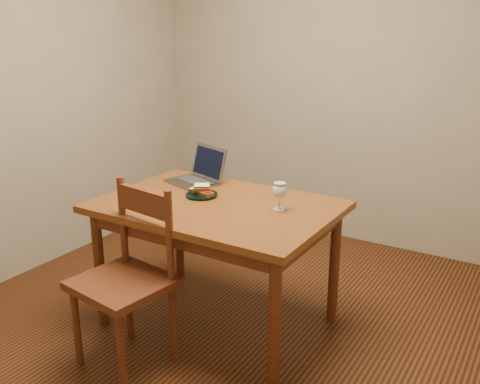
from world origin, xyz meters
The scene contains 11 objects.
floor centered at (0.00, 0.00, -0.01)m, with size 3.20×3.20×0.02m, color black.
back_wall centered at (0.00, 1.61, 1.30)m, with size 3.20×0.02×2.60m, color gray.
left_wall centered at (-1.61, 0.00, 1.30)m, with size 0.02×3.20×2.60m, color gray.
table centered at (-0.06, -0.04, 0.65)m, with size 1.30×0.90×0.74m.
chair centered at (-0.24, -0.60, 0.51)m, with size 0.50×0.48×0.47m.
plate centered at (-0.21, 0.02, 0.75)m, with size 0.19×0.19×0.02m, color black.
sandwich_cheese centered at (-0.24, 0.02, 0.77)m, with size 0.09×0.06×0.03m, color #381E0C, non-canonical shape.
sandwich_tomato centered at (-0.17, 0.01, 0.77)m, with size 0.09×0.06×0.03m, color #381E0C, non-canonical shape.
sandwich_top centered at (-0.21, 0.02, 0.79)m, with size 0.10×0.06×0.03m, color #381E0C, non-canonical shape.
milk_glass centered at (0.28, 0.05, 0.82)m, with size 0.08×0.08×0.15m, color white, non-canonical shape.
laptop centered at (-0.39, 0.25, 0.80)m, with size 0.38×0.36×0.22m.
Camera 1 is at (1.52, -2.37, 1.70)m, focal length 40.00 mm.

